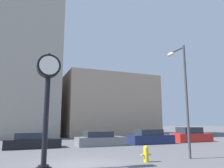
% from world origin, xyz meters
% --- Properties ---
extents(ground_plane, '(200.00, 200.00, 0.00)m').
position_xyz_m(ground_plane, '(0.00, 0.00, 0.00)').
color(ground_plane, '#515156').
extents(building_tall_tower, '(13.63, 12.00, 34.67)m').
position_xyz_m(building_tall_tower, '(-4.84, 24.00, 17.33)').
color(building_tall_tower, '#ADA393').
rests_on(building_tall_tower, ground_plane).
extents(building_storefront_row, '(14.23, 12.00, 9.33)m').
position_xyz_m(building_storefront_row, '(10.29, 24.00, 4.66)').
color(building_storefront_row, tan).
rests_on(building_storefront_row, ground_plane).
extents(street_clock, '(1.02, 0.67, 5.07)m').
position_xyz_m(street_clock, '(-1.73, -0.54, 3.44)').
color(street_clock, black).
rests_on(street_clock, ground_plane).
extents(car_black, '(4.19, 1.92, 1.21)m').
position_xyz_m(car_black, '(-1.80, 8.21, 0.51)').
color(car_black, black).
rests_on(car_black, ground_plane).
extents(car_grey, '(4.19, 1.93, 1.23)m').
position_xyz_m(car_grey, '(3.70, 7.90, 0.52)').
color(car_grey, slate).
rests_on(car_grey, ground_plane).
extents(car_navy, '(4.24, 1.98, 1.35)m').
position_xyz_m(car_navy, '(8.62, 7.71, 0.57)').
color(car_navy, '#19234C').
rests_on(car_navy, ground_plane).
extents(car_red, '(4.21, 1.89, 1.49)m').
position_xyz_m(car_red, '(13.76, 8.00, 0.62)').
color(car_red, red).
rests_on(car_red, ground_plane).
extents(fire_hydrant_far, '(0.57, 0.25, 0.81)m').
position_xyz_m(fire_hydrant_far, '(3.26, -0.44, 0.41)').
color(fire_hydrant_far, yellow).
rests_on(fire_hydrant_far, ground_plane).
extents(street_lamp_right, '(0.36, 1.57, 6.52)m').
position_xyz_m(street_lamp_right, '(6.02, -0.11, 4.32)').
color(street_lamp_right, '#38383D').
rests_on(street_lamp_right, ground_plane).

